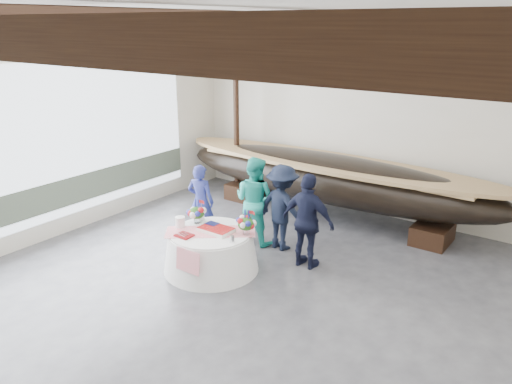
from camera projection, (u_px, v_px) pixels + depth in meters
The scene contains 13 objects.
floor at pixel (212, 334), 7.27m from camera, with size 10.00×12.00×0.01m, color #3D3D42.
wall_back at pixel (384, 120), 11.15m from camera, with size 10.00×0.02×4.50m, color silver.
wall_left at pixel (5, 139), 9.32m from camera, with size 0.02×12.00×4.50m, color silver.
ceiling at pixel (201, 5), 5.82m from camera, with size 10.00×12.00×0.01m, color white.
pavilion_structure at pixel (246, 47), 6.64m from camera, with size 9.80×11.76×4.50m.
open_bay at pixel (57, 151), 10.19m from camera, with size 0.03×7.00×3.20m.
longboat_display at pixel (330, 178), 11.33m from camera, with size 8.03×1.61×1.50m.
banquet_table at pixel (211, 251), 9.08m from camera, with size 1.73×1.73×0.75m.
tabletop_items at pixel (215, 221), 9.04m from camera, with size 1.60×1.42×0.40m.
guest_woman_blue at pixel (201, 201), 10.35m from camera, with size 0.58×0.38×1.58m, color navy.
guest_woman_teal at pixel (255, 200), 10.08m from camera, with size 0.88×0.68×1.81m, color #21AC9C.
guest_man_left at pixel (282, 207), 9.80m from camera, with size 1.12×0.64×1.73m, color black.
guest_man_right at pixel (308, 222), 9.02m from camera, with size 1.05×0.44×1.79m, color black.
Camera 1 is at (4.16, -4.66, 4.31)m, focal length 35.00 mm.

